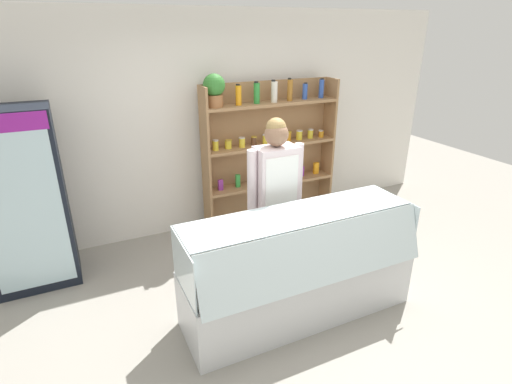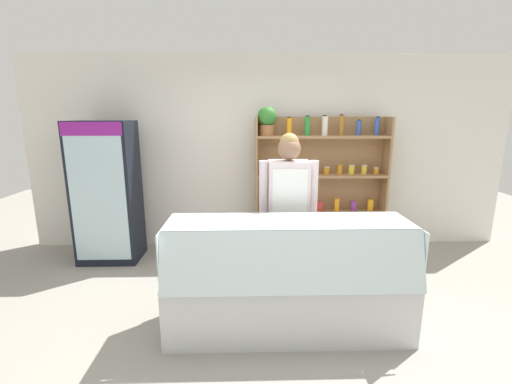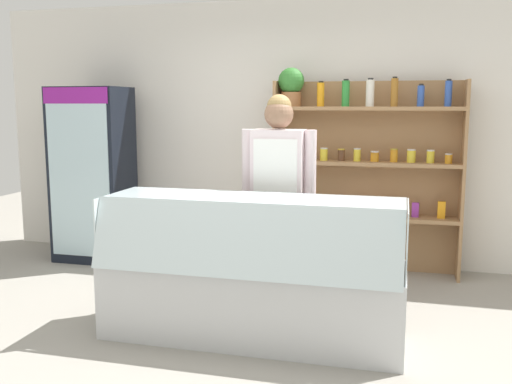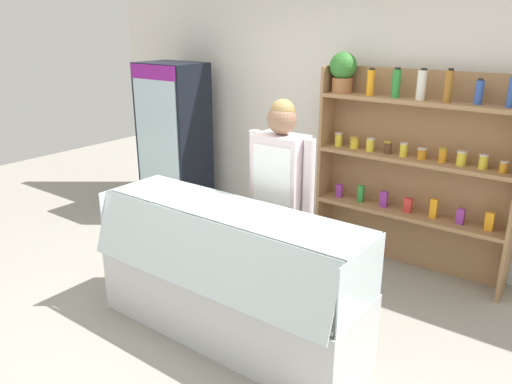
{
  "view_description": "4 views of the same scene",
  "coord_description": "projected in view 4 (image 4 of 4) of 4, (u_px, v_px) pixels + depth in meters",
  "views": [
    {
      "loc": [
        -1.61,
        -2.6,
        2.48
      ],
      "look_at": [
        -0.08,
        0.62,
        1.0
      ],
      "focal_mm": 28.0,
      "sensor_mm": 36.0,
      "label": 1
    },
    {
      "loc": [
        -0.32,
        -2.78,
        1.89
      ],
      "look_at": [
        -0.23,
        0.65,
        1.12
      ],
      "focal_mm": 24.0,
      "sensor_mm": 36.0,
      "label": 2
    },
    {
      "loc": [
        1.04,
        -3.76,
        1.64
      ],
      "look_at": [
        -0.08,
        0.53,
        0.96
      ],
      "focal_mm": 40.0,
      "sensor_mm": 36.0,
      "label": 3
    },
    {
      "loc": [
        2.15,
        -2.53,
        2.26
      ],
      "look_at": [
        -0.13,
        0.54,
        0.95
      ],
      "focal_mm": 35.0,
      "sensor_mm": 36.0,
      "label": 4
    }
  ],
  "objects": [
    {
      "name": "shelving_unit",
      "position": [
        406.0,
        154.0,
        4.56
      ],
      "size": [
        1.8,
        0.29,
        2.0
      ],
      "color": "#9E754C",
      "rests_on": "ground"
    },
    {
      "name": "back_wall",
      "position": [
        360.0,
        117.0,
        5.03
      ],
      "size": [
        6.8,
        0.1,
        2.7
      ],
      "primitive_type": "cube",
      "color": "white",
      "rests_on": "ground"
    },
    {
      "name": "deli_display_case",
      "position": [
        228.0,
        297.0,
        3.72
      ],
      "size": [
        2.1,
        0.71,
        1.01
      ],
      "color": "silver",
      "rests_on": "ground"
    },
    {
      "name": "shop_clerk",
      "position": [
        280.0,
        189.0,
        3.9
      ],
      "size": [
        0.59,
        0.25,
        1.72
      ],
      "color": "#383D51",
      "rests_on": "ground"
    },
    {
      "name": "ground_plane",
      "position": [
        229.0,
        329.0,
        3.87
      ],
      "size": [
        12.0,
        12.0,
        0.0
      ],
      "primitive_type": "plane",
      "color": "gray"
    },
    {
      "name": "drinks_fridge",
      "position": [
        174.0,
        141.0,
        5.97
      ],
      "size": [
        0.75,
        0.55,
        1.82
      ],
      "color": "black",
      "rests_on": "ground"
    }
  ]
}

